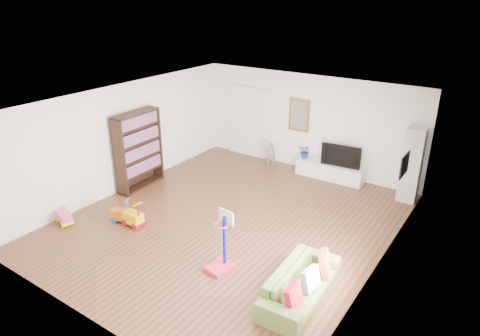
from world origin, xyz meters
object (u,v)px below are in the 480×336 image
Objects in this scene: bookshelf at (139,150)px; basketball_hoop at (219,242)px; media_console at (330,171)px; sofa at (301,284)px.

basketball_hoop is at bearing -26.93° from bookshelf.
sofa is (1.58, -4.87, 0.06)m from media_console.
media_console is 5.03m from basketball_hoop.
sofa is at bearing 14.50° from basketball_hoop.
media_console is 0.97× the size of sofa.
basketball_hoop is at bearing 92.38° from sofa.
bookshelf is 1.69× the size of basketball_hoop.
sofa is at bearing -18.99° from bookshelf.
bookshelf is 4.29m from basketball_hoop.
basketball_hoop reaches higher than media_console.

